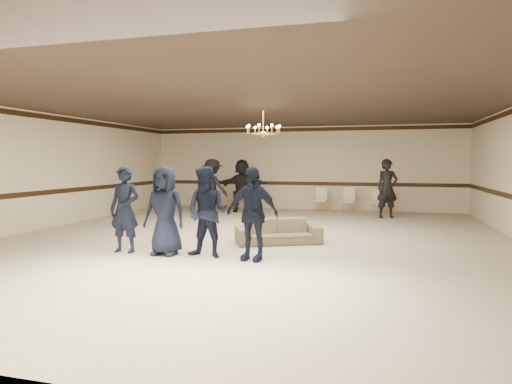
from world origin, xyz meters
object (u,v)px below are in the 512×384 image
at_px(boy_c, 207,212).
at_px(boy_b, 165,211).
at_px(banquet_chair_right, 377,201).
at_px(banquet_chair_mid, 349,201).
at_px(chandelier, 263,121).
at_px(boy_d, 252,214).
at_px(adult_right, 387,189).
at_px(boy_a, 125,209).
at_px(settee, 278,231).
at_px(adult_left, 212,186).
at_px(adult_mid, 242,186).
at_px(console_table, 244,200).
at_px(banquet_chair_left, 321,200).

bearing_deg(boy_c, boy_b, -173.71).
bearing_deg(banquet_chair_right, banquet_chair_mid, 176.86).
xyz_separation_m(chandelier, banquet_chair_right, (2.86, 5.19, -2.44)).
relative_size(boy_d, adult_right, 0.91).
bearing_deg(boy_c, boy_a, -173.71).
distance_m(settee, banquet_chair_right, 6.84).
bearing_deg(chandelier, boy_a, -124.60).
xyz_separation_m(adult_left, adult_mid, (0.90, 0.70, 0.00)).
relative_size(boy_b, adult_left, 0.91).
bearing_deg(settee, adult_left, 99.22).
relative_size(chandelier, console_table, 1.13).
bearing_deg(adult_left, boy_c, 129.36).
bearing_deg(adult_mid, boy_a, 72.27).
bearing_deg(boy_d, banquet_chair_mid, 89.08).
bearing_deg(adult_mid, chandelier, 97.21).
bearing_deg(console_table, settee, -71.25).
height_order(boy_b, console_table, boy_b).
distance_m(boy_a, banquet_chair_right, 9.67).
bearing_deg(console_table, banquet_chair_right, -6.48).
bearing_deg(adult_left, boy_a, 115.12).
bearing_deg(chandelier, adult_left, 127.10).
xyz_separation_m(adult_right, console_table, (-5.31, 1.34, -0.62)).
xyz_separation_m(boy_c, banquet_chair_left, (1.18, 8.27, -0.44)).
bearing_deg(banquet_chair_left, adult_right, -24.20).
bearing_deg(console_table, boy_a, -94.07).
distance_m(adult_mid, banquet_chair_mid, 3.90).
relative_size(chandelier, boy_c, 0.53).
bearing_deg(settee, boy_b, -162.67).
bearing_deg(banquet_chair_left, console_table, 178.33).
relative_size(adult_left, adult_right, 1.00).
relative_size(boy_c, adult_left, 0.91).
distance_m(boy_a, banquet_chair_mid, 9.19).
relative_size(settee, adult_left, 0.99).
bearing_deg(banquet_chair_right, boy_c, -114.17).
distance_m(boy_d, console_table, 8.92).
xyz_separation_m(chandelier, boy_a, (-2.12, -3.08, -1.99)).
distance_m(settee, banquet_chair_mid, 6.59).
height_order(boy_a, banquet_chair_left, boy_a).
bearing_deg(boy_b, adult_mid, 96.33).
xyz_separation_m(boy_d, adult_right, (2.59, 7.13, 0.09)).
xyz_separation_m(adult_right, banquet_chair_right, (-0.31, 1.14, -0.53)).
relative_size(chandelier, adult_mid, 0.49).
height_order(boy_c, banquet_chair_right, boy_c).
height_order(boy_d, console_table, boy_d).
height_order(boy_a, adult_mid, adult_mid).
relative_size(settee, banquet_chair_mid, 2.17).
height_order(boy_b, adult_mid, adult_mid).
bearing_deg(banquet_chair_mid, adult_mid, -170.48).
bearing_deg(boy_c, banquet_chair_right, 75.25).
xyz_separation_m(chandelier, console_table, (-2.14, 5.39, -2.53)).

